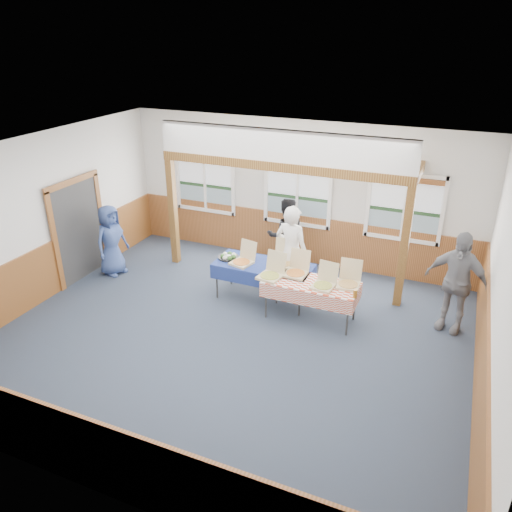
{
  "coord_description": "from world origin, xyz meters",
  "views": [
    {
      "loc": [
        3.28,
        -6.58,
        4.96
      ],
      "look_at": [
        0.05,
        1.0,
        1.15
      ],
      "focal_mm": 35.0,
      "sensor_mm": 36.0,
      "label": 1
    }
  ],
  "objects_px": {
    "woman_white": "(291,252)",
    "person_grey": "(456,282)",
    "table_left": "(263,267)",
    "man_blue": "(111,240)",
    "woman_black": "(286,236)",
    "table_right": "(311,285)"
  },
  "relations": [
    {
      "from": "man_blue",
      "to": "woman_black",
      "type": "bearing_deg",
      "value": -54.28
    },
    {
      "from": "table_right",
      "to": "woman_black",
      "type": "distance_m",
      "value": 2.05
    },
    {
      "from": "woman_white",
      "to": "woman_black",
      "type": "height_order",
      "value": "woman_white"
    },
    {
      "from": "table_left",
      "to": "person_grey",
      "type": "distance_m",
      "value": 3.49
    },
    {
      "from": "woman_black",
      "to": "man_blue",
      "type": "distance_m",
      "value": 3.75
    },
    {
      "from": "table_right",
      "to": "woman_white",
      "type": "bearing_deg",
      "value": 106.62
    },
    {
      "from": "table_left",
      "to": "man_blue",
      "type": "bearing_deg",
      "value": 167.45
    },
    {
      "from": "table_left",
      "to": "man_blue",
      "type": "relative_size",
      "value": 1.32
    },
    {
      "from": "table_right",
      "to": "woman_white",
      "type": "relative_size",
      "value": 0.99
    },
    {
      "from": "woman_black",
      "to": "person_grey",
      "type": "bearing_deg",
      "value": 135.61
    },
    {
      "from": "table_right",
      "to": "woman_black",
      "type": "relative_size",
      "value": 1.11
    },
    {
      "from": "table_right",
      "to": "person_grey",
      "type": "xyz_separation_m",
      "value": [
        2.39,
        0.68,
        0.24
      ]
    },
    {
      "from": "woman_white",
      "to": "man_blue",
      "type": "bearing_deg",
      "value": 18.97
    },
    {
      "from": "woman_white",
      "to": "person_grey",
      "type": "height_order",
      "value": "woman_white"
    },
    {
      "from": "woman_white",
      "to": "woman_black",
      "type": "relative_size",
      "value": 1.13
    },
    {
      "from": "table_left",
      "to": "woman_white",
      "type": "xyz_separation_m",
      "value": [
        0.43,
        0.4,
        0.24
      ]
    },
    {
      "from": "woman_white",
      "to": "woman_black",
      "type": "distance_m",
      "value": 1.09
    },
    {
      "from": "woman_black",
      "to": "man_blue",
      "type": "bearing_deg",
      "value": -3.02
    },
    {
      "from": "woman_white",
      "to": "woman_black",
      "type": "bearing_deg",
      "value": -54.21
    },
    {
      "from": "table_left",
      "to": "table_right",
      "type": "distance_m",
      "value": 1.13
    },
    {
      "from": "woman_white",
      "to": "person_grey",
      "type": "relative_size",
      "value": 1.01
    },
    {
      "from": "table_right",
      "to": "person_grey",
      "type": "bearing_deg",
      "value": -8.73
    }
  ]
}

